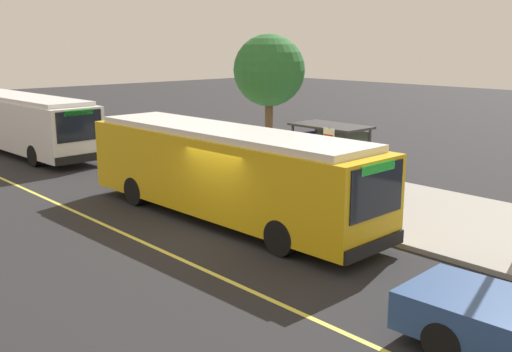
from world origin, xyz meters
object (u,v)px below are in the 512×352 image
(transit_bus_main, at_px, (225,170))
(transit_bus_second, at_px, (24,122))
(route_sign_post, at_px, (328,158))
(waiting_bench, at_px, (331,176))

(transit_bus_main, distance_m, transit_bus_second, 15.96)
(transit_bus_main, xyz_separation_m, route_sign_post, (2.08, 2.57, 0.34))
(transit_bus_second, bearing_deg, transit_bus_main, 0.46)
(transit_bus_main, relative_size, transit_bus_second, 0.99)
(transit_bus_main, height_order, waiting_bench, transit_bus_main)
(transit_bus_second, bearing_deg, waiting_bench, 18.58)
(transit_bus_main, distance_m, waiting_bench, 5.31)
(route_sign_post, bearing_deg, transit_bus_main, -129.01)
(transit_bus_second, xyz_separation_m, route_sign_post, (18.04, 2.70, 0.34))
(transit_bus_main, height_order, transit_bus_second, same)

